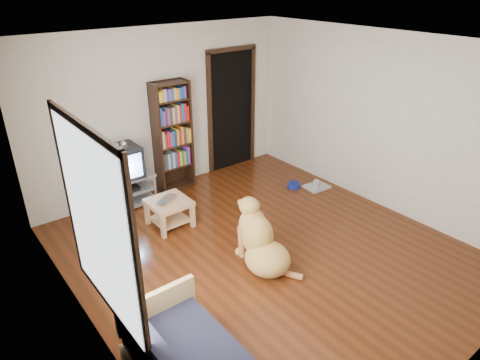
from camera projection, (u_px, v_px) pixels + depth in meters
ground at (265, 251)px, 5.59m from camera, size 5.00×5.00×0.00m
ceiling at (271, 45)px, 4.46m from camera, size 5.00×5.00×0.00m
wall_back at (163, 111)px, 6.79m from camera, size 4.50×0.00×4.50m
wall_left at (77, 222)px, 3.77m from camera, size 0.00×5.00×5.00m
wall_right at (382, 122)px, 6.28m from camera, size 0.00×5.00×5.00m
laptop at (170, 201)px, 5.97m from camera, size 0.43×0.37×0.03m
dog_bowl at (294, 185)px, 7.24m from camera, size 0.22×0.22×0.08m
grey_rag at (317, 187)px, 7.24m from camera, size 0.43×0.35×0.03m
window at (97, 226)px, 3.34m from camera, size 0.03×1.46×1.70m
doorway at (232, 108)px, 7.61m from camera, size 1.03×0.05×2.19m
tv_stand at (125, 191)px, 6.56m from camera, size 0.90×0.45×0.50m
crt_tv at (120, 162)px, 6.37m from camera, size 0.55×0.52×0.58m
bookshelf at (172, 131)px, 6.84m from camera, size 0.60×0.30×1.80m
coffee_table at (169, 208)px, 6.05m from camera, size 0.55×0.55×0.40m
dog at (260, 242)px, 5.21m from camera, size 0.58×1.06×0.87m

